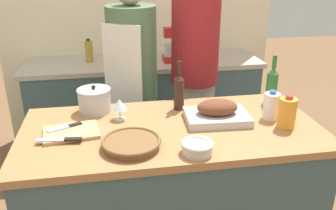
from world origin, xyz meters
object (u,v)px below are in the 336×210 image
wine_glass_left (119,105)px  wine_bottle_dark (179,91)px  wicker_basket (131,143)px  stock_pot (95,100)px  condiment_bottle_tall (212,50)px  condiment_bottle_short (89,51)px  mixing_bowl (197,147)px  milk_jug (271,106)px  condiment_bottle_extra (133,51)px  wine_bottle_green (272,84)px  person_cook_aproned (133,82)px  roasting_pan (217,113)px  person_cook_guest (195,64)px  stand_mixer (174,48)px  knife_chef (61,139)px  knife_paring (66,127)px  juice_jug (287,113)px  cutting_board (71,132)px

wine_glass_left → wine_bottle_dark: bearing=13.8°
wicker_basket → stock_pot: 0.50m
condiment_bottle_tall → condiment_bottle_short: (-1.09, 0.07, 0.02)m
mixing_bowl → milk_jug: 0.59m
condiment_bottle_short → wine_bottle_dark: bearing=-65.0°
condiment_bottle_extra → wine_bottle_green: bearing=-55.5°
wine_bottle_dark → stock_pot: bearing=174.2°
person_cook_aproned → roasting_pan: bearing=-33.2°
wine_bottle_dark → person_cook_guest: 0.61m
mixing_bowl → wine_glass_left: wine_glass_left is taller
stand_mixer → person_cook_guest: person_cook_guest is taller
milk_jug → condiment_bottle_extra: (-0.66, 1.35, 0.01)m
person_cook_guest → knife_chef: bearing=-132.2°
knife_paring → stand_mixer: 1.51m
mixing_bowl → juice_jug: 0.57m
stock_pot → wine_bottle_dark: size_ratio=0.66×
stock_pot → person_cook_aproned: (0.26, 0.48, -0.07)m
knife_paring → person_cook_guest: (0.87, 0.74, 0.09)m
cutting_board → condiment_bottle_tall: size_ratio=1.81×
cutting_board → stock_pot: bearing=67.0°
milk_jug → knife_chef: 1.14m
stock_pot → person_cook_aproned: bearing=61.7°
mixing_bowl → juice_jug: size_ratio=0.85×
wine_glass_left → person_cook_aproned: (0.12, 0.62, -0.08)m
condiment_bottle_short → wine_glass_left: bearing=-80.8°
juice_jug → stand_mixer: size_ratio=0.60×
person_cook_guest → cutting_board: bearing=-134.1°
knife_paring → stand_mixer: stand_mixer is taller
stock_pot → roasting_pan: bearing=-20.5°
juice_jug → condiment_bottle_tall: size_ratio=1.09×
cutting_board → condiment_bottle_short: size_ratio=1.46×
cutting_board → milk_jug: milk_jug is taller
person_cook_aproned → stock_pot: bearing=-90.5°
wine_bottle_dark → knife_chef: (-0.65, -0.32, -0.10)m
roasting_pan → condiment_bottle_short: bearing=117.7°
knife_paring → wine_bottle_green: bearing=8.9°
wine_bottle_green → person_cook_guest: person_cook_guest is taller
wine_bottle_dark → condiment_bottle_short: bearing=115.0°
mixing_bowl → wicker_basket: bearing=160.6°
roasting_pan → juice_jug: (0.34, -0.14, 0.04)m
juice_jug → wine_glass_left: bearing=163.8°
milk_jug → knife_chef: (-1.13, -0.10, -0.05)m
knife_chef → condiment_bottle_tall: condiment_bottle_tall is taller
stock_pot → person_cook_guest: (0.72, 0.51, 0.04)m
roasting_pan → wicker_basket: roasting_pan is taller
condiment_bottle_tall → condiment_bottle_extra: size_ratio=0.78×
mixing_bowl → stand_mixer: bearing=83.2°
wicker_basket → person_cook_guest: person_cook_guest is taller
knife_chef → condiment_bottle_short: (0.09, 1.52, 0.06)m
wine_bottle_green → knife_chef: 1.29m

